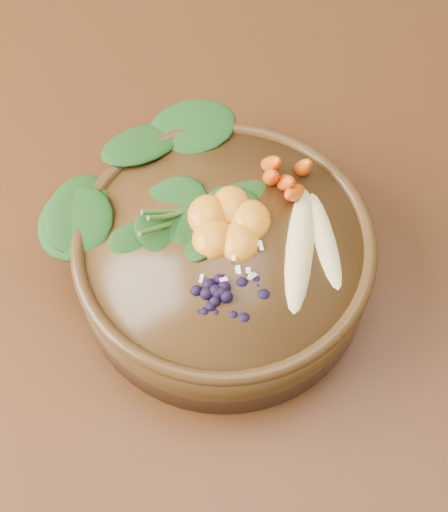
{
  "coord_description": "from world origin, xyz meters",
  "views": [
    {
      "loc": [
        -0.23,
        -0.45,
        1.44
      ],
      "look_at": [
        -0.29,
        -0.07,
        0.8
      ],
      "focal_mm": 50.0,
      "sensor_mm": 36.0,
      "label": 1
    }
  ],
  "objects": [
    {
      "name": "ground",
      "position": [
        0.0,
        0.0,
        0.0
      ],
      "size": [
        4.0,
        4.0,
        0.0
      ],
      "primitive_type": "plane",
      "color": "#381E0F",
      "rests_on": "ground"
    },
    {
      "name": "stoneware_bowl",
      "position": [
        -0.29,
        -0.07,
        0.79
      ],
      "size": [
        0.32,
        0.32,
        0.08
      ],
      "primitive_type": "cylinder",
      "rotation": [
        0.0,
        0.0,
        0.05
      ],
      "color": "#4A3015",
      "rests_on": "dining_table"
    },
    {
      "name": "kale_heap",
      "position": [
        -0.34,
        -0.01,
        0.86
      ],
      "size": [
        0.21,
        0.19,
        0.05
      ],
      "primitive_type": null,
      "rotation": [
        0.0,
        0.0,
        0.05
      ],
      "color": "#1F4B1A",
      "rests_on": "stoneware_bowl"
    },
    {
      "name": "carrot_cluster",
      "position": [
        -0.23,
        0.02,
        0.88
      ],
      "size": [
        0.07,
        0.07,
        0.08
      ],
      "primitive_type": null,
      "rotation": [
        0.0,
        0.0,
        0.05
      ],
      "color": "#E35B17",
      "rests_on": "stoneware_bowl"
    },
    {
      "name": "banana_halves",
      "position": [
        -0.2,
        -0.06,
        0.85
      ],
      "size": [
        0.08,
        0.17,
        0.03
      ],
      "rotation": [
        0.0,
        0.0,
        0.05
      ],
      "color": "#E0CC84",
      "rests_on": "stoneware_bowl"
    },
    {
      "name": "mandarin_cluster",
      "position": [
        -0.28,
        -0.05,
        0.85
      ],
      "size": [
        0.09,
        0.1,
        0.03
      ],
      "primitive_type": null,
      "rotation": [
        0.0,
        0.0,
        0.05
      ],
      "color": "orange",
      "rests_on": "stoneware_bowl"
    },
    {
      "name": "blueberry_pile",
      "position": [
        -0.28,
        -0.13,
        0.85
      ],
      "size": [
        0.15,
        0.11,
        0.04
      ],
      "primitive_type": null,
      "rotation": [
        0.0,
        0.0,
        0.05
      ],
      "color": "black",
      "rests_on": "stoneware_bowl"
    },
    {
      "name": "coconut_flakes",
      "position": [
        -0.28,
        -0.09,
        0.84
      ],
      "size": [
        0.1,
        0.08,
        0.01
      ],
      "primitive_type": null,
      "rotation": [
        0.0,
        0.0,
        0.05
      ],
      "color": "white",
      "rests_on": "stoneware_bowl"
    }
  ]
}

